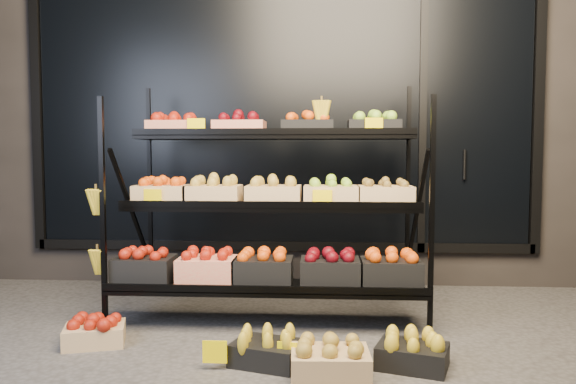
# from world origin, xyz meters

# --- Properties ---
(ground) EXTENTS (24.00, 24.00, 0.00)m
(ground) POSITION_xyz_m (0.00, 0.00, 0.00)
(ground) COLOR #514F4C
(ground) RESTS_ON ground
(building) EXTENTS (6.00, 2.08, 3.50)m
(building) POSITION_xyz_m (0.00, 2.59, 1.75)
(building) COLOR #2D2826
(building) RESTS_ON ground
(display_rack) EXTENTS (2.18, 1.02, 1.66)m
(display_rack) POSITION_xyz_m (-0.01, 0.60, 0.79)
(display_rack) COLOR black
(display_rack) RESTS_ON ground
(tag_floor_a) EXTENTS (0.13, 0.01, 0.12)m
(tag_floor_a) POSITION_xyz_m (-0.20, -0.40, 0.06)
(tag_floor_a) COLOR #F1D300
(tag_floor_a) RESTS_ON ground
(tag_floor_b) EXTENTS (0.13, 0.01, 0.12)m
(tag_floor_b) POSITION_xyz_m (0.19, -0.40, 0.06)
(tag_floor_b) COLOR #F1D300
(tag_floor_b) RESTS_ON ground
(floor_crate_left) EXTENTS (0.40, 0.34, 0.18)m
(floor_crate_left) POSITION_xyz_m (-1.00, -0.05, 0.09)
(floor_crate_left) COLOR tan
(floor_crate_left) RESTS_ON ground
(floor_crate_midleft) EXTENTS (0.42, 0.36, 0.19)m
(floor_crate_midleft) POSITION_xyz_m (0.06, -0.30, 0.09)
(floor_crate_midleft) COLOR black
(floor_crate_midleft) RESTS_ON ground
(floor_crate_midright) EXTENTS (0.41, 0.31, 0.20)m
(floor_crate_midright) POSITION_xyz_m (0.40, -0.45, 0.09)
(floor_crate_midright) COLOR tan
(floor_crate_midright) RESTS_ON ground
(floor_crate_right) EXTENTS (0.43, 0.37, 0.19)m
(floor_crate_right) POSITION_xyz_m (0.84, -0.30, 0.09)
(floor_crate_right) COLOR black
(floor_crate_right) RESTS_ON ground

